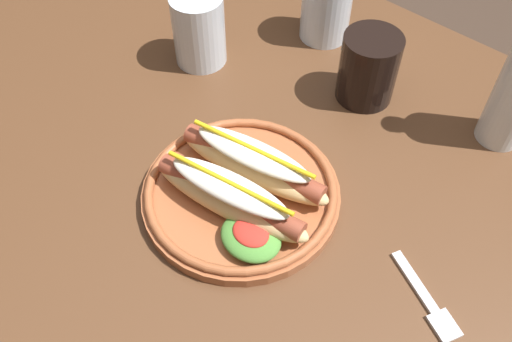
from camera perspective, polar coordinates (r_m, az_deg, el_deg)
dining_table at (r=0.84m, az=1.98°, el=-4.47°), size 1.30×0.89×0.74m
hot_dog_plate at (r=0.71m, az=-1.55°, el=-1.83°), size 0.26×0.26×0.08m
fork at (r=0.68m, az=17.47°, el=-12.87°), size 0.12×0.07×0.00m
soda_cup at (r=0.84m, az=11.71°, el=10.40°), size 0.09×0.09×0.11m
water_cup at (r=0.90m, az=-5.96°, el=14.42°), size 0.08×0.08×0.12m
extra_cup at (r=0.95m, az=7.36°, el=16.85°), size 0.08×0.08×0.12m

